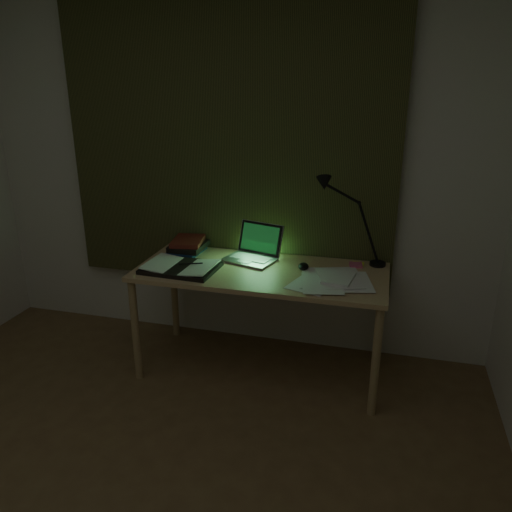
{
  "coord_description": "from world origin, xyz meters",
  "views": [
    {
      "loc": [
        1.02,
        -1.14,
        1.78
      ],
      "look_at": [
        0.33,
        1.47,
        0.82
      ],
      "focal_mm": 35.0,
      "sensor_mm": 36.0,
      "label": 1
    }
  ],
  "objects": [
    {
      "name": "loose_papers",
      "position": [
        0.75,
        1.56,
        0.7
      ],
      "size": [
        0.42,
        0.44,
        0.02
      ],
      "primitive_type": null,
      "rotation": [
        0.0,
        0.0,
        -0.18
      ],
      "color": "silver",
      "rests_on": "desk"
    },
    {
      "name": "book_stack",
      "position": [
        -0.22,
        1.77,
        0.74
      ],
      "size": [
        0.21,
        0.25,
        0.1
      ],
      "primitive_type": null,
      "rotation": [
        0.0,
        0.0,
        -0.01
      ],
      "color": "silver",
      "rests_on": "desk"
    },
    {
      "name": "sticky_yellow",
      "position": [
        0.89,
        1.82,
        0.7
      ],
      "size": [
        0.08,
        0.08,
        0.02
      ],
      "primitive_type": "cube",
      "rotation": [
        0.0,
        0.0,
        -0.1
      ],
      "color": "#E5F633",
      "rests_on": "desk"
    },
    {
      "name": "sticky_pink",
      "position": [
        0.88,
        1.8,
        0.7
      ],
      "size": [
        0.09,
        0.09,
        0.02
      ],
      "primitive_type": "cube",
      "rotation": [
        0.0,
        0.0,
        0.15
      ],
      "color": "#DB557D",
      "rests_on": "desk"
    },
    {
      "name": "open_textbook",
      "position": [
        -0.14,
        1.47,
        0.71
      ],
      "size": [
        0.45,
        0.33,
        0.04
      ],
      "primitive_type": null,
      "rotation": [
        0.0,
        0.0,
        -0.05
      ],
      "color": "silver",
      "rests_on": "desk"
    },
    {
      "name": "desk",
      "position": [
        0.33,
        1.59,
        0.34
      ],
      "size": [
        1.51,
        0.66,
        0.69
      ],
      "primitive_type": null,
      "color": "tan",
      "rests_on": "floor"
    },
    {
      "name": "laptop",
      "position": [
        0.22,
        1.73,
        0.8
      ],
      "size": [
        0.4,
        0.42,
        0.22
      ],
      "primitive_type": null,
      "rotation": [
        0.0,
        0.0,
        -0.28
      ],
      "color": "#A2A2A6",
      "rests_on": "desk"
    },
    {
      "name": "desk_lamp",
      "position": [
        1.01,
        1.85,
        0.96
      ],
      "size": [
        0.42,
        0.36,
        0.54
      ],
      "primitive_type": null,
      "rotation": [
        0.0,
        0.0,
        -0.25
      ],
      "color": "black",
      "rests_on": "desk"
    },
    {
      "name": "curtain",
      "position": [
        0.0,
        1.96,
        1.45
      ],
      "size": [
        2.2,
        0.06,
        2.0
      ],
      "primitive_type": "cube",
      "color": "#2F3118",
      "rests_on": "wall_back"
    },
    {
      "name": "wall_back",
      "position": [
        0.0,
        2.0,
        1.25
      ],
      "size": [
        3.5,
        0.0,
        2.5
      ],
      "primitive_type": "cube",
      "color": "silver",
      "rests_on": "ground"
    },
    {
      "name": "mouse",
      "position": [
        0.57,
        1.67,
        0.71
      ],
      "size": [
        0.08,
        0.11,
        0.04
      ],
      "primitive_type": "ellipsoid",
      "rotation": [
        0.0,
        0.0,
        0.14
      ],
      "color": "black",
      "rests_on": "desk"
    }
  ]
}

